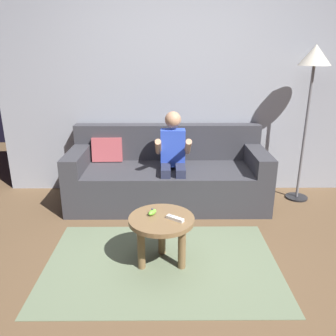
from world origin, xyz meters
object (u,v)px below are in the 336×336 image
at_px(game_remote_white_near_edge, 175,218).
at_px(coffee_table, 162,227).
at_px(nunchuk_lime, 152,212).
at_px(person_seated_on_couch, 173,156).
at_px(floor_lamp, 314,68).
at_px(couch, 167,176).

bearing_deg(game_remote_white_near_edge, coffee_table, 156.47).
distance_m(game_remote_white_near_edge, nunchuk_lime, 0.19).
height_order(game_remote_white_near_edge, nunchuk_lime, nunchuk_lime).
distance_m(person_seated_on_couch, nunchuk_lime, 0.99).
xyz_separation_m(coffee_table, floor_lamp, (1.51, 1.25, 1.10)).
distance_m(coffee_table, floor_lamp, 2.25).
bearing_deg(couch, nunchuk_lime, -95.68).
distance_m(person_seated_on_couch, floor_lamp, 1.66).
height_order(couch, nunchuk_lime, couch).
bearing_deg(game_remote_white_near_edge, nunchuk_lime, 152.93).
bearing_deg(game_remote_white_near_edge, floor_lamp, 42.55).
bearing_deg(nunchuk_lime, game_remote_white_near_edge, -27.07).
relative_size(person_seated_on_couch, game_remote_white_near_edge, 7.54).
distance_m(couch, floor_lamp, 1.86).
distance_m(couch, coffee_table, 1.19).
relative_size(coffee_table, nunchuk_lime, 4.97).
bearing_deg(nunchuk_lime, person_seated_on_couch, 79.74).
height_order(person_seated_on_couch, floor_lamp, floor_lamp).
relative_size(person_seated_on_couch, coffee_table, 2.04).
bearing_deg(couch, game_remote_white_near_edge, -87.41).
distance_m(person_seated_on_couch, game_remote_white_near_edge, 1.06).
bearing_deg(floor_lamp, coffee_table, -140.38).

